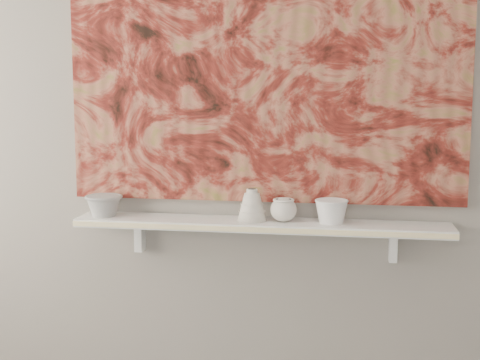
% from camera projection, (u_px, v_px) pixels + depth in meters
% --- Properties ---
extents(wall_back, '(3.60, 0.00, 3.60)m').
position_uv_depth(wall_back, '(264.00, 107.00, 2.52)').
color(wall_back, gray).
rests_on(wall_back, floor).
extents(shelf, '(1.40, 0.18, 0.03)m').
position_uv_depth(shelf, '(260.00, 225.00, 2.49)').
color(shelf, silver).
rests_on(shelf, wall_back).
extents(shelf_stripe, '(1.40, 0.01, 0.02)m').
position_uv_depth(shelf_stripe, '(257.00, 230.00, 2.40)').
color(shelf_stripe, '#F7E5A4').
rests_on(shelf_stripe, shelf).
extents(bracket_left, '(0.03, 0.06, 0.12)m').
position_uv_depth(bracket_left, '(140.00, 236.00, 2.64)').
color(bracket_left, silver).
rests_on(bracket_left, wall_back).
extents(bracket_right, '(0.03, 0.06, 0.12)m').
position_uv_depth(bracket_right, '(393.00, 245.00, 2.48)').
color(bracket_right, silver).
rests_on(bracket_right, wall_back).
extents(painting, '(1.50, 0.02, 1.10)m').
position_uv_depth(painting, '(264.00, 56.00, 2.48)').
color(painting, maroon).
rests_on(painting, wall_back).
extents(house_motif, '(0.09, 0.00, 0.08)m').
position_uv_depth(house_motif, '(385.00, 140.00, 2.44)').
color(house_motif, black).
rests_on(house_motif, painting).
extents(bowl_grey, '(0.18, 0.18, 0.08)m').
position_uv_depth(bowl_grey, '(104.00, 205.00, 2.58)').
color(bowl_grey, gray).
rests_on(bowl_grey, shelf).
extents(cup_cream, '(0.12, 0.12, 0.09)m').
position_uv_depth(cup_cream, '(283.00, 210.00, 2.47)').
color(cup_cream, white).
rests_on(cup_cream, shelf).
extents(bell_vessel, '(0.13, 0.13, 0.12)m').
position_uv_depth(bell_vessel, '(252.00, 205.00, 2.48)').
color(bell_vessel, beige).
rests_on(bell_vessel, shelf).
extents(bowl_white, '(0.13, 0.13, 0.09)m').
position_uv_depth(bowl_white, '(331.00, 211.00, 2.44)').
color(bowl_white, white).
rests_on(bowl_white, shelf).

